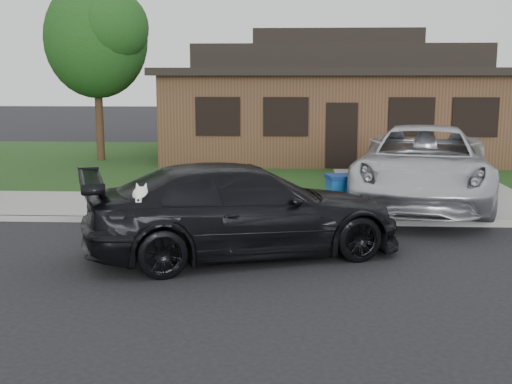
{
  "coord_description": "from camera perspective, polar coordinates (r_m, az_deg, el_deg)",
  "views": [
    {
      "loc": [
        2.32,
        -9.77,
        3.06
      ],
      "look_at": [
        1.75,
        1.19,
        1.1
      ],
      "focal_mm": 45.0,
      "sensor_mm": 36.0,
      "label": 1
    }
  ],
  "objects": [
    {
      "name": "ground",
      "position": [
        10.49,
        -10.01,
        -6.98
      ],
      "size": [
        120.0,
        120.0,
        0.0
      ],
      "primitive_type": "plane",
      "color": "black",
      "rests_on": "ground"
    },
    {
      "name": "sidewalk",
      "position": [
        15.25,
        -5.83,
        -1.28
      ],
      "size": [
        60.0,
        3.0,
        0.12
      ],
      "primitive_type": "cube",
      "color": "gray",
      "rests_on": "ground"
    },
    {
      "name": "curb",
      "position": [
        13.8,
        -6.78,
        -2.5
      ],
      "size": [
        60.0,
        0.12,
        0.12
      ],
      "primitive_type": "cube",
      "color": "gray",
      "rests_on": "ground"
    },
    {
      "name": "lawn",
      "position": [
        23.08,
        -2.81,
        2.65
      ],
      "size": [
        60.0,
        13.0,
        0.13
      ],
      "primitive_type": "cube",
      "color": "#193814",
      "rests_on": "ground"
    },
    {
      "name": "driveway",
      "position": [
        20.33,
        13.39,
        1.38
      ],
      "size": [
        4.5,
        13.0,
        0.14
      ],
      "primitive_type": "cube",
      "color": "gray",
      "rests_on": "ground"
    },
    {
      "name": "sedan",
      "position": [
        11.11,
        -1.08,
        -1.6
      ],
      "size": [
        5.94,
        3.94,
        1.6
      ],
      "rotation": [
        0.0,
        0.0,
        1.91
      ],
      "color": "black",
      "rests_on": "ground"
    },
    {
      "name": "minivan",
      "position": [
        15.63,
        14.68,
        2.37
      ],
      "size": [
        4.35,
        6.98,
        1.8
      ],
      "primitive_type": "imported",
      "rotation": [
        0.0,
        0.0,
        -0.22
      ],
      "color": "silver",
      "rests_on": "driveway"
    },
    {
      "name": "recycling_bin",
      "position": [
        13.95,
        7.4,
        -0.25
      ],
      "size": [
        0.64,
        0.64,
        0.89
      ],
      "rotation": [
        0.0,
        0.0,
        0.23
      ],
      "color": "navy",
      "rests_on": "sidewalk"
    },
    {
      "name": "house",
      "position": [
        24.84,
        6.94,
        7.91
      ],
      "size": [
        12.6,
        8.6,
        4.65
      ],
      "color": "#422B1C",
      "rests_on": "ground"
    },
    {
      "name": "tree_0",
      "position": [
        23.65,
        -13.73,
        13.28
      ],
      "size": [
        3.78,
        3.6,
        6.34
      ],
      "color": "#332114",
      "rests_on": "ground"
    }
  ]
}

